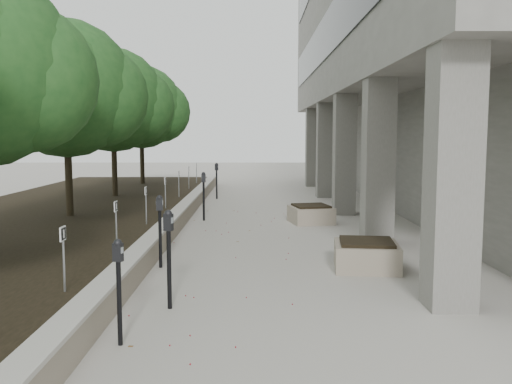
{
  "coord_description": "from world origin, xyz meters",
  "views": [
    {
      "loc": [
        0.41,
        -7.22,
        2.67
      ],
      "look_at": [
        0.44,
        5.78,
        1.29
      ],
      "focal_mm": 38.3,
      "sensor_mm": 36.0,
      "label": 1
    }
  ],
  "objects_px": {
    "crabapple_tree_4": "(113,122)",
    "crabapple_tree_3": "(67,118)",
    "parking_meter_5": "(217,181)",
    "parking_meter_3": "(160,232)",
    "parking_meter_4": "(204,196)",
    "parking_meter_2": "(169,260)",
    "planter_front": "(366,255)",
    "crabapple_tree_5": "(141,125)",
    "parking_meter_1": "(119,292)",
    "planter_back": "(311,214)"
  },
  "relations": [
    {
      "from": "crabapple_tree_4",
      "to": "crabapple_tree_5",
      "type": "height_order",
      "value": "same"
    },
    {
      "from": "parking_meter_2",
      "to": "crabapple_tree_3",
      "type": "bearing_deg",
      "value": 139.76
    },
    {
      "from": "parking_meter_5",
      "to": "planter_back",
      "type": "height_order",
      "value": "parking_meter_5"
    },
    {
      "from": "parking_meter_5",
      "to": "parking_meter_4",
      "type": "bearing_deg",
      "value": -74.83
    },
    {
      "from": "crabapple_tree_3",
      "to": "crabapple_tree_5",
      "type": "height_order",
      "value": "same"
    },
    {
      "from": "crabapple_tree_5",
      "to": "planter_front",
      "type": "xyz_separation_m",
      "value": [
        7.43,
        -14.56,
        -2.83
      ]
    },
    {
      "from": "parking_meter_3",
      "to": "parking_meter_5",
      "type": "xyz_separation_m",
      "value": [
        0.31,
        11.8,
        0.02
      ]
    },
    {
      "from": "parking_meter_5",
      "to": "planter_front",
      "type": "xyz_separation_m",
      "value": [
        3.8,
        -11.91,
        -0.46
      ]
    },
    {
      "from": "crabapple_tree_5",
      "to": "parking_meter_3",
      "type": "height_order",
      "value": "crabapple_tree_5"
    },
    {
      "from": "crabapple_tree_4",
      "to": "parking_meter_2",
      "type": "distance_m",
      "value": 12.88
    },
    {
      "from": "parking_meter_2",
      "to": "parking_meter_4",
      "type": "bearing_deg",
      "value": 112.65
    },
    {
      "from": "parking_meter_3",
      "to": "parking_meter_5",
      "type": "height_order",
      "value": "parking_meter_5"
    },
    {
      "from": "parking_meter_2",
      "to": "parking_meter_5",
      "type": "xyz_separation_m",
      "value": [
        -0.27,
        14.39,
        -0.01
      ]
    },
    {
      "from": "crabapple_tree_5",
      "to": "parking_meter_1",
      "type": "relative_size",
      "value": 3.96
    },
    {
      "from": "parking_meter_5",
      "to": "parking_meter_3",
      "type": "bearing_deg",
      "value": -76.32
    },
    {
      "from": "crabapple_tree_3",
      "to": "parking_meter_2",
      "type": "bearing_deg",
      "value": -61.07
    },
    {
      "from": "parking_meter_2",
      "to": "parking_meter_5",
      "type": "distance_m",
      "value": 14.39
    },
    {
      "from": "planter_front",
      "to": "parking_meter_1",
      "type": "bearing_deg",
      "value": -134.84
    },
    {
      "from": "parking_meter_5",
      "to": "parking_meter_2",
      "type": "bearing_deg",
      "value": -73.72
    },
    {
      "from": "crabapple_tree_4",
      "to": "crabapple_tree_3",
      "type": "bearing_deg",
      "value": -90.0
    },
    {
      "from": "parking_meter_3",
      "to": "parking_meter_4",
      "type": "distance_m",
      "value": 6.04
    },
    {
      "from": "crabapple_tree_5",
      "to": "parking_meter_5",
      "type": "height_order",
      "value": "crabapple_tree_5"
    },
    {
      "from": "parking_meter_4",
      "to": "planter_front",
      "type": "relative_size",
      "value": 1.23
    },
    {
      "from": "parking_meter_1",
      "to": "parking_meter_5",
      "type": "xyz_separation_m",
      "value": [
        0.13,
        15.86,
        0.07
      ]
    },
    {
      "from": "parking_meter_4",
      "to": "planter_front",
      "type": "height_order",
      "value": "parking_meter_4"
    },
    {
      "from": "crabapple_tree_4",
      "to": "parking_meter_2",
      "type": "xyz_separation_m",
      "value": [
        3.9,
        -12.05,
        -2.35
      ]
    },
    {
      "from": "crabapple_tree_3",
      "to": "parking_meter_5",
      "type": "relative_size",
      "value": 3.61
    },
    {
      "from": "parking_meter_1",
      "to": "parking_meter_5",
      "type": "distance_m",
      "value": 15.86
    },
    {
      "from": "crabapple_tree_5",
      "to": "crabapple_tree_4",
      "type": "bearing_deg",
      "value": -90.0
    },
    {
      "from": "crabapple_tree_4",
      "to": "planter_front",
      "type": "distance_m",
      "value": 12.44
    },
    {
      "from": "crabapple_tree_5",
      "to": "parking_meter_5",
      "type": "bearing_deg",
      "value": -36.24
    },
    {
      "from": "crabapple_tree_3",
      "to": "crabapple_tree_5",
      "type": "xyz_separation_m",
      "value": [
        0.0,
        10.0,
        0.0
      ]
    },
    {
      "from": "crabapple_tree_5",
      "to": "parking_meter_2",
      "type": "xyz_separation_m",
      "value": [
        3.9,
        -17.05,
        -2.35
      ]
    },
    {
      "from": "parking_meter_4",
      "to": "crabapple_tree_4",
      "type": "bearing_deg",
      "value": 127.48
    },
    {
      "from": "parking_meter_5",
      "to": "planter_back",
      "type": "relative_size",
      "value": 1.27
    },
    {
      "from": "crabapple_tree_3",
      "to": "planter_front",
      "type": "xyz_separation_m",
      "value": [
        7.43,
        -4.56,
        -2.83
      ]
    },
    {
      "from": "parking_meter_3",
      "to": "parking_meter_2",
      "type": "bearing_deg",
      "value": -76.09
    },
    {
      "from": "parking_meter_3",
      "to": "planter_front",
      "type": "relative_size",
      "value": 1.19
    },
    {
      "from": "crabapple_tree_3",
      "to": "parking_meter_2",
      "type": "distance_m",
      "value": 8.39
    },
    {
      "from": "parking_meter_3",
      "to": "parking_meter_4",
      "type": "relative_size",
      "value": 0.97
    },
    {
      "from": "parking_meter_4",
      "to": "crabapple_tree_5",
      "type": "bearing_deg",
      "value": 104.13
    },
    {
      "from": "parking_meter_3",
      "to": "planter_front",
      "type": "xyz_separation_m",
      "value": [
        4.12,
        -0.11,
        -0.45
      ]
    },
    {
      "from": "parking_meter_3",
      "to": "crabapple_tree_4",
      "type": "bearing_deg",
      "value": 110.54
    },
    {
      "from": "crabapple_tree_4",
      "to": "parking_meter_5",
      "type": "height_order",
      "value": "crabapple_tree_4"
    },
    {
      "from": "crabapple_tree_3",
      "to": "planter_back",
      "type": "height_order",
      "value": "crabapple_tree_3"
    },
    {
      "from": "parking_meter_5",
      "to": "planter_back",
      "type": "xyz_separation_m",
      "value": [
        3.28,
        -6.22,
        -0.48
      ]
    },
    {
      "from": "planter_front",
      "to": "parking_meter_3",
      "type": "bearing_deg",
      "value": 178.46
    },
    {
      "from": "crabapple_tree_5",
      "to": "parking_meter_2",
      "type": "bearing_deg",
      "value": -77.13
    },
    {
      "from": "crabapple_tree_3",
      "to": "parking_meter_4",
      "type": "bearing_deg",
      "value": 23.54
    },
    {
      "from": "crabapple_tree_3",
      "to": "parking_meter_5",
      "type": "bearing_deg",
      "value": 63.72
    }
  ]
}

